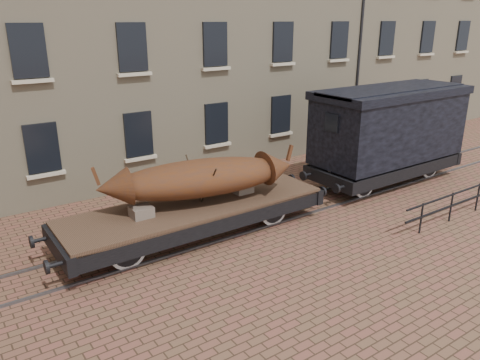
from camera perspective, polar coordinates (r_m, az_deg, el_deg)
ground at (r=16.09m, az=3.60°, el=-4.27°), size 90.00×90.00×0.00m
warehouse_cream at (r=24.77m, az=-5.48°, el=20.46°), size 40.00×10.19×14.00m
rail_track at (r=16.08m, az=3.60°, el=-4.18°), size 30.00×1.52×0.06m
flatcar_wagon at (r=14.28m, az=-5.46°, el=-3.70°), size 9.15×2.48×1.38m
iron_boat at (r=14.03m, az=-4.80°, el=0.28°), size 6.18×2.76×1.50m
goods_van at (r=19.48m, az=17.78°, el=6.47°), size 7.46×2.72×3.86m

